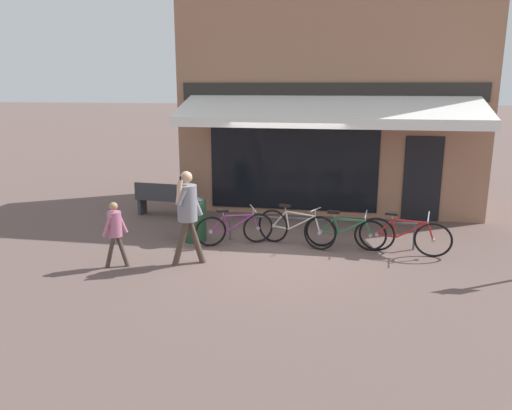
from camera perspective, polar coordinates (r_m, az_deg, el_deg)
The scene contains 11 objects.
ground_plane at distance 10.33m, azimuth 2.57°, elevation -5.06°, with size 160.00×160.00×0.00m, color brown.
shop_front at distance 14.05m, azimuth 8.57°, elevation 11.95°, with size 7.76×4.75×5.88m.
bike_rack_rail at distance 10.56m, azimuth 7.28°, elevation -2.01°, with size 3.96×0.04×0.57m.
bicycle_purple at distance 10.50m, azimuth -2.49°, elevation -2.70°, with size 1.56×0.79×0.81m.
bicycle_silver at distance 10.47m, azimuth 4.56°, elevation -2.64°, with size 1.72×0.69×0.86m.
bicycle_green at distance 10.40m, azimuth 10.16°, elevation -3.07°, with size 1.66×0.52×0.80m.
bicycle_red at distance 10.31m, azimuth 16.58°, elevation -3.40°, with size 1.80×0.64×0.89m.
pedestrian_adult at distance 9.27m, azimuth -7.86°, elevation -0.30°, with size 0.60×0.64×1.79m.
pedestrian_child at distance 9.48m, azimuth -15.83°, elevation -2.51°, with size 0.43×0.39×1.25m.
litter_bin at distance 10.82m, azimuth -7.03°, elevation -1.43°, with size 0.51×0.51×1.03m.
park_bench at distance 12.98m, azimuth -10.24°, elevation 0.73°, with size 1.63×0.59×0.87m.
Camera 1 is at (1.28, -9.70, 3.30)m, focal length 35.00 mm.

